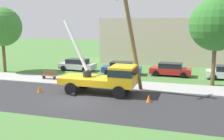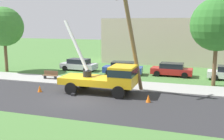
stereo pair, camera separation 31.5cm
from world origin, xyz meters
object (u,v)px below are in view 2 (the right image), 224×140
traffic_cone_ahead (148,98)px  park_bench (50,75)px  utility_truck (108,77)px  roadside_tree_near (217,25)px  parked_sedan_silver (79,65)px  leaning_utility_pole (132,38)px  traffic_cone_behind (40,89)px  parked_sedan_blue (123,68)px  parked_sedan_red (172,69)px  roadside_tree_far (4,27)px

traffic_cone_ahead → park_bench: park_bench is taller
utility_truck → roadside_tree_near: (8.39, 5.62, 4.15)m
traffic_cone_ahead → parked_sedan_silver: parked_sedan_silver is taller
leaning_utility_pole → traffic_cone_behind: 8.74m
parked_sedan_blue → parked_sedan_red: same height
parked_sedan_silver → roadside_tree_near: roadside_tree_near is taller
leaning_utility_pole → traffic_cone_ahead: leaning_utility_pole is taller
park_bench → parked_sedan_red: bearing=26.4°
park_bench → leaning_utility_pole: bearing=-15.8°
utility_truck → traffic_cone_ahead: bearing=-20.8°
traffic_cone_ahead → roadside_tree_far: 20.30m
traffic_cone_behind → roadside_tree_far: bearing=142.4°
parked_sedan_red → park_bench: bearing=-153.6°
traffic_cone_behind → traffic_cone_ahead: bearing=-0.6°
parked_sedan_blue → roadside_tree_near: (9.43, -2.77, 4.85)m
traffic_cone_behind → parked_sedan_silver: bearing=96.9°
traffic_cone_behind → parked_sedan_blue: size_ratio=0.12×
traffic_cone_ahead → parked_sedan_blue: (-4.63, 9.75, 0.43)m
parked_sedan_silver → parked_sedan_blue: same height
parked_sedan_silver → roadside_tree_far: 9.73m
traffic_cone_ahead → parked_sedan_silver: bearing=134.8°
parked_sedan_silver → parked_sedan_blue: (5.80, -0.76, 0.00)m
parked_sedan_silver → park_bench: bearing=-94.6°
parked_sedan_silver → parked_sedan_blue: bearing=-7.5°
roadside_tree_far → traffic_cone_ahead: bearing=-21.3°
utility_truck → roadside_tree_far: roadside_tree_far is taller
leaning_utility_pole → traffic_cone_behind: size_ratio=15.65×
parked_sedan_blue → roadside_tree_far: roadside_tree_far is taller
roadside_tree_far → parked_sedan_silver: bearing=23.0°
utility_truck → traffic_cone_ahead: (3.58, -1.36, -1.13)m
parked_sedan_red → roadside_tree_far: (-19.04, -3.30, 4.59)m
parked_sedan_silver → park_bench: 5.85m
utility_truck → park_bench: utility_truck is taller
traffic_cone_ahead → parked_sedan_red: bearing=86.1°
utility_truck → leaning_utility_pole: size_ratio=0.77×
roadside_tree_far → park_bench: bearing=-18.4°
parked_sedan_blue → traffic_cone_ahead: bearing=-64.6°
parked_sedan_silver → roadside_tree_far: bearing=-157.0°
traffic_cone_ahead → roadside_tree_near: (4.81, 6.98, 5.28)m
utility_truck → roadside_tree_far: bearing=158.6°
utility_truck → parked_sedan_red: utility_truck is taller
traffic_cone_ahead → parked_sedan_red: size_ratio=0.13×
park_bench → roadside_tree_near: 16.68m
utility_truck → traffic_cone_behind: (-5.59, -1.27, -1.13)m
leaning_utility_pole → roadside_tree_near: 8.27m
utility_truck → roadside_tree_near: bearing=33.8°
traffic_cone_ahead → roadside_tree_near: size_ratio=0.07×
parked_sedan_red → utility_truck: bearing=-115.3°
traffic_cone_behind → roadside_tree_near: 16.45m
leaning_utility_pole → parked_sedan_red: 9.50m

